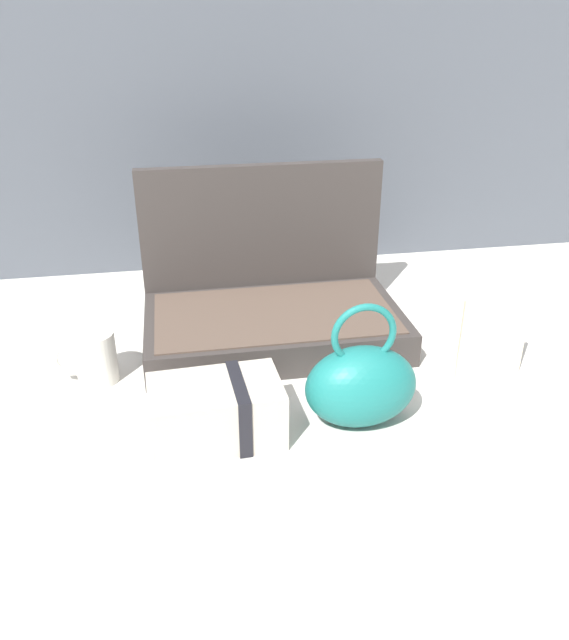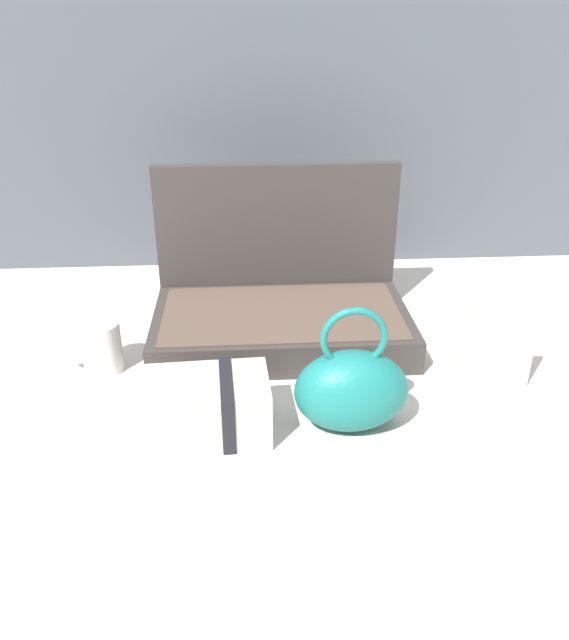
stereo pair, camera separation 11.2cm
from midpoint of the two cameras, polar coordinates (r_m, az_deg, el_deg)
ground_plane at (r=1.19m, az=2.49°, el=-4.62°), size 6.00×6.00×0.00m
open_suitcase at (r=1.30m, az=2.09°, el=1.62°), size 0.51×0.31×0.32m
teal_pouch_handbag at (r=1.02m, az=9.14°, el=-6.17°), size 0.18×0.12×0.21m
cream_toiletry_bag at (r=1.01m, az=-3.80°, el=-7.80°), size 0.21×0.13×0.10m
coffee_mug at (r=1.20m, az=-13.62°, el=-2.41°), size 0.11×0.07×0.10m
info_card_left at (r=1.18m, az=21.17°, el=-2.53°), size 0.12×0.01×0.16m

